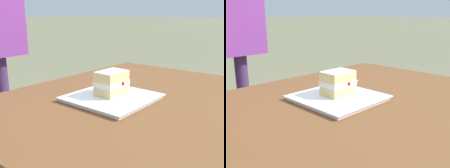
% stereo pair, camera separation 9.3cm
% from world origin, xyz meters
% --- Properties ---
extents(patio_table, '(1.13, 1.02, 0.72)m').
position_xyz_m(patio_table, '(0.00, 0.00, 0.62)').
color(patio_table, brown).
rests_on(patio_table, ground).
extents(dessert_plate, '(0.28, 0.28, 0.02)m').
position_xyz_m(dessert_plate, '(-0.09, 0.11, 0.73)').
color(dessert_plate, white).
rests_on(dessert_plate, patio_table).
extents(cake_slice, '(0.11, 0.09, 0.09)m').
position_xyz_m(cake_slice, '(-0.08, 0.12, 0.78)').
color(cake_slice, '#E0C17A').
rests_on(cake_slice, dessert_plate).
extents(dessert_fork, '(0.17, 0.03, 0.01)m').
position_xyz_m(dessert_fork, '(0.10, 0.25, 0.72)').
color(dessert_fork, silver).
rests_on(dessert_fork, patio_table).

